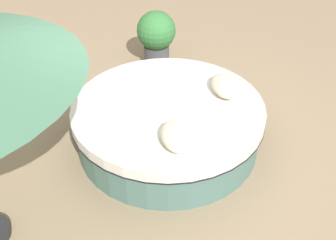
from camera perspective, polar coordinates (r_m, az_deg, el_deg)
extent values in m
plane|color=#9E8466|center=(4.80, 0.00, -3.27)|extent=(16.00, 16.00, 0.00)
cylinder|color=#4C726B|center=(4.66, 0.00, -1.23)|extent=(2.19, 2.19, 0.44)
cylinder|color=black|center=(4.52, 0.00, 0.93)|extent=(2.27, 2.27, 0.02)
cylinder|color=silver|center=(4.48, 0.00, 1.64)|extent=(2.26, 2.26, 0.14)
ellipsoid|color=beige|center=(3.85, 1.19, -2.43)|extent=(0.49, 0.31, 0.17)
ellipsoid|color=beige|center=(4.66, 8.46, 5.04)|extent=(0.52, 0.30, 0.18)
cylinder|color=#333338|center=(5.48, -23.53, 1.77)|extent=(0.04, 0.04, 0.42)
cylinder|color=#333338|center=(5.82, -22.28, 4.31)|extent=(0.04, 0.04, 0.42)
cylinder|color=#4C4C51|center=(6.35, -1.70, 9.67)|extent=(0.41, 0.41, 0.34)
sphere|color=#387A3D|center=(6.16, -1.77, 13.22)|extent=(0.62, 0.62, 0.62)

